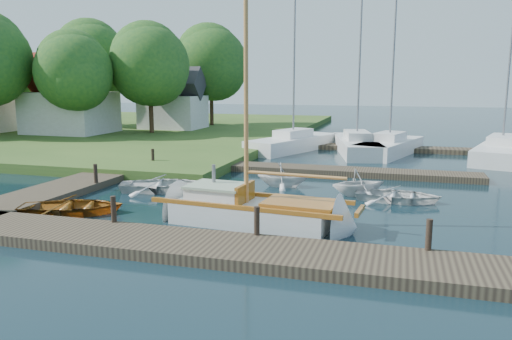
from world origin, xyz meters
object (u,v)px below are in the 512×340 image
(mooring_post_1, at_px, (114,209))
(marina_boat_2, at_px, (389,145))
(tender_b, at_px, (283,173))
(tree_4, at_px, (91,61))
(tree_5, at_px, (3,71))
(mooring_post_3, at_px, (429,235))
(tender_c, at_px, (398,193))
(tree_3, at_px, (150,65))
(tree_7, at_px, (211,63))
(tender_d, at_px, (359,181))
(marina_boat_4, at_px, (502,150))
(tender_a, at_px, (164,182))
(marina_boat_0, at_px, (293,142))
(mooring_post_2, at_px, (257,221))
(mooring_post_5, at_px, (153,157))
(house_c, at_px, (173,104))
(marina_boat_1, at_px, (357,144))
(tree_2, at_px, (74,71))
(dinghy, at_px, (72,204))
(sailboat, at_px, (257,214))
(mooring_post_4, at_px, (96,174))
(house_a, at_px, (70,101))

(mooring_post_1, distance_m, marina_boat_2, 20.53)
(tender_b, bearing_deg, tree_4, 44.80)
(tree_4, distance_m, tree_5, 8.30)
(mooring_post_3, bearing_deg, tender_c, 97.21)
(tree_3, height_order, tree_7, tree_7)
(tender_d, relative_size, marina_boat_4, 0.22)
(tender_b, bearing_deg, tender_a, 111.89)
(tree_4, bearing_deg, marina_boat_0, -20.80)
(mooring_post_2, xyz_separation_m, marina_boat_4, (9.40, 19.22, -0.14))
(mooring_post_5, xyz_separation_m, marina_boat_4, (17.90, 9.22, -0.14))
(mooring_post_5, relative_size, tender_d, 0.36)
(tender_d, height_order, tree_7, tree_7)
(mooring_post_5, xyz_separation_m, house_c, (-7.00, 17.00, 1.88))
(marina_boat_1, height_order, tree_2, marina_boat_1)
(dinghy, relative_size, tree_5, 0.43)
(mooring_post_2, xyz_separation_m, sailboat, (-0.57, 1.99, -0.36))
(dinghy, xyz_separation_m, tender_c, (10.73, 5.03, -0.03))
(marina_boat_2, distance_m, tree_4, 28.25)
(mooring_post_4, bearing_deg, tender_b, 21.25)
(tender_c, bearing_deg, tree_7, 37.97)
(mooring_post_1, distance_m, house_a, 27.11)
(mooring_post_3, bearing_deg, house_c, 126.53)
(marina_boat_4, relative_size, tree_4, 1.04)
(marina_boat_0, distance_m, marina_boat_2, 6.17)
(marina_boat_2, height_order, tree_4, marina_boat_2)
(tender_d, xyz_separation_m, house_a, (-23.65, 13.89, 2.38))
(mooring_post_2, bearing_deg, mooring_post_5, 130.36)
(marina_boat_2, relative_size, tree_7, 1.33)
(tree_5, bearing_deg, mooring_post_4, -41.08)
(mooring_post_5, xyz_separation_m, marina_boat_2, (11.49, 9.11, -0.11))
(tender_b, bearing_deg, marina_boat_0, 5.49)
(mooring_post_2, relative_size, mooring_post_5, 1.00)
(marina_boat_2, xyz_separation_m, tree_3, (-18.49, 3.94, 5.22))
(tender_a, bearing_deg, marina_boat_4, -69.35)
(mooring_post_3, xyz_separation_m, mooring_post_5, (-13.00, 10.00, 0.00))
(mooring_post_1, distance_m, marina_boat_4, 23.72)
(sailboat, xyz_separation_m, house_a, (-20.93, 19.01, 2.62))
(dinghy, xyz_separation_m, house_a, (-14.45, 19.59, 2.61))
(house_a, bearing_deg, dinghy, -53.57)
(house_c, bearing_deg, mooring_post_1, -67.83)
(mooring_post_1, relative_size, tree_2, 0.10)
(tender_c, bearing_deg, marina_boat_1, 14.94)
(tender_b, relative_size, marina_boat_0, 0.20)
(marina_boat_0, relative_size, tree_5, 1.36)
(marina_boat_2, bearing_deg, tree_2, 107.58)
(marina_boat_2, bearing_deg, tender_a, 164.72)
(house_a, distance_m, tree_4, 7.23)
(mooring_post_4, distance_m, tender_a, 2.90)
(mooring_post_3, distance_m, tree_5, 44.11)
(mooring_post_2, xyz_separation_m, tender_d, (2.15, 7.11, -0.11))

